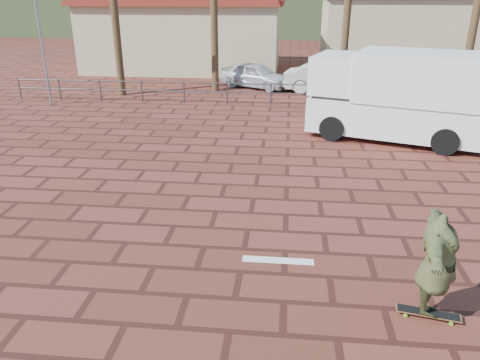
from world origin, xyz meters
name	(u,v)px	position (x,y,z in m)	size (l,w,h in m)	color
ground	(248,230)	(0.00, 0.00, 0.00)	(120.00, 120.00, 0.00)	maroon
paint_stripe	(278,260)	(0.70, -1.20, 0.00)	(1.40, 0.22, 0.01)	white
guardrail	(271,90)	(0.00, 12.00, 0.68)	(24.06, 0.06, 1.00)	#47494F
building_west	(185,33)	(-6.00, 22.00, 2.28)	(12.60, 7.60, 4.50)	beige
building_east	(401,28)	(8.00, 24.00, 2.54)	(10.60, 6.60, 5.00)	beige
hill_front	(285,6)	(0.00, 50.00, 3.00)	(70.00, 18.00, 6.00)	#384C28
longboard	(428,313)	(3.16, -2.67, 0.08)	(1.02, 0.41, 0.10)	olive
skateboarder	(437,266)	(3.16, -2.67, 0.98)	(2.17, 0.59, 1.76)	#414425
campervan	(400,94)	(4.59, 7.31, 1.58)	(6.28, 4.16, 3.01)	white
car_silver	(256,75)	(-0.96, 16.00, 0.66)	(1.56, 3.89, 1.32)	silver
car_white	(331,79)	(2.87, 14.87, 0.75)	(1.59, 4.55, 1.50)	silver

